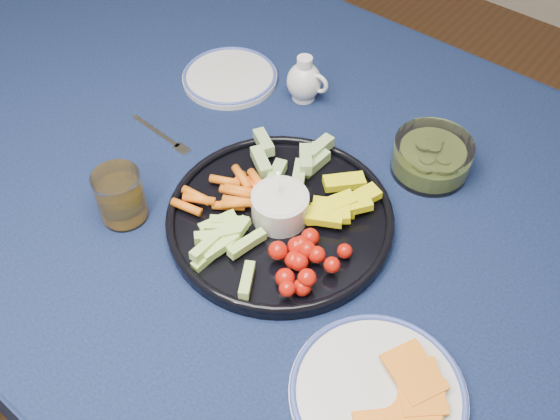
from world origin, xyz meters
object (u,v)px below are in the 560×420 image
Objects in this scene: crudite_platter at (280,213)px; creamer_pitcher at (305,81)px; side_plate_extra at (230,77)px; cheese_plate at (378,392)px; juice_tumbler at (121,199)px; pickle_bowl at (431,158)px; dining_table at (263,203)px.

crudite_platter is 0.32m from creamer_pitcher.
creamer_pitcher is 0.16m from side_plate_extra.
cheese_plate is 0.70m from side_plate_extra.
juice_tumbler is at bearing -144.50° from crudite_platter.
pickle_bowl is at bearing 111.30° from cheese_plate.
side_plate_extra is (-0.10, 0.37, -0.03)m from juice_tumbler.
crudite_platter is 0.25m from juice_tumbler.
creamer_pitcher is at bearing 176.23° from pickle_bowl.
juice_tumbler is at bearing 179.52° from cheese_plate.
dining_table is 0.28m from side_plate_extra.
crudite_platter is at bearing -35.89° from side_plate_extra.
creamer_pitcher reaches higher than pickle_bowl.
dining_table is at bearing 63.78° from juice_tumbler.
dining_table is 18.12× the size of creamer_pitcher.
side_plate_extra is at bearing 105.58° from juice_tumbler.
cheese_plate is at bearing -43.57° from creamer_pitcher.
side_plate_extra is at bearing 144.11° from dining_table.
crudite_platter is 0.32m from cheese_plate.
juice_tumbler reaches higher than dining_table.
pickle_bowl is 0.43m from cheese_plate.
crudite_platter is 2.72× the size of pickle_bowl.
crudite_platter is 1.56× the size of cheese_plate.
crudite_platter reaches higher than cheese_plate.
juice_tumbler is 0.48× the size of side_plate_extra.
creamer_pitcher is at bearing 18.28° from side_plate_extra.
creamer_pitcher is at bearing 136.43° from cheese_plate.
side_plate_extra is (-0.15, -0.05, -0.03)m from creamer_pitcher.
dining_table is 0.45m from cheese_plate.
creamer_pitcher is at bearing 83.80° from juice_tumbler.
side_plate_extra is at bearing 147.78° from cheese_plate.
crudite_platter is (0.10, -0.07, 0.11)m from dining_table.
side_plate_extra is (-0.31, 0.22, -0.01)m from crudite_platter.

